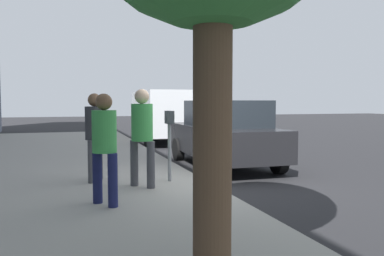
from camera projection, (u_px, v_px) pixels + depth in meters
The scene contains 8 objects.
ground_plane at pixel (203, 186), 8.26m from camera, with size 80.00×80.00×0.00m, color #232326.
sidewalk_slab at pixel (49, 192), 7.34m from camera, with size 28.00×6.00×0.15m, color gray.
parking_meter at pixel (169, 131), 7.92m from camera, with size 0.36×0.12×1.41m.
pedestrian_at_meter at pixel (142, 129), 7.38m from camera, with size 0.46×0.40×1.82m.
pedestrian_bystander at pixel (104, 140), 6.08m from camera, with size 0.47×0.37×1.71m.
parking_officer at pixel (95, 130), 7.93m from camera, with size 0.49×0.38×1.76m.
parked_sedan_near at pixel (224, 133), 10.61m from camera, with size 4.44×2.04×1.77m.
parked_van_far at pixel (163, 113), 17.10m from camera, with size 5.27×2.27×2.18m.
Camera 1 is at (-7.70, 2.71, 1.74)m, focal length 37.29 mm.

